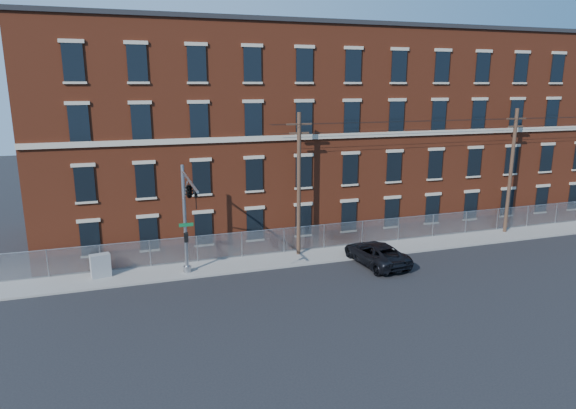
# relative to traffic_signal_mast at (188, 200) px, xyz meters

# --- Properties ---
(ground) EXTENTS (140.00, 140.00, 0.00)m
(ground) POSITION_rel_traffic_signal_mast_xyz_m (6.00, -2.18, -5.39)
(ground) COLOR black
(ground) RESTS_ON ground
(sidewalk) EXTENTS (65.00, 3.00, 0.12)m
(sidewalk) POSITION_rel_traffic_signal_mast_xyz_m (18.00, 2.82, -5.33)
(sidewalk) COLOR gray
(sidewalk) RESTS_ON ground
(mill_building) EXTENTS (55.30, 14.32, 16.30)m
(mill_building) POSITION_rel_traffic_signal_mast_xyz_m (18.00, 11.75, 2.76)
(mill_building) COLOR maroon
(mill_building) RESTS_ON ground
(chain_link_fence) EXTENTS (59.06, 0.06, 1.85)m
(chain_link_fence) POSITION_rel_traffic_signal_mast_xyz_m (18.00, 4.12, -4.33)
(chain_link_fence) COLOR #A5A8AD
(chain_link_fence) RESTS_ON ground
(traffic_signal_mast) EXTENTS (0.90, 6.75, 7.00)m
(traffic_signal_mast) POSITION_rel_traffic_signal_mast_xyz_m (0.00, 0.00, 0.00)
(traffic_signal_mast) COLOR #9EA0A5
(traffic_signal_mast) RESTS_ON ground
(utility_pole_near) EXTENTS (1.80, 0.28, 10.00)m
(utility_pole_near) POSITION_rel_traffic_signal_mast_xyz_m (8.00, 3.42, -0.05)
(utility_pole_near) COLOR #493124
(utility_pole_near) RESTS_ON ground
(utility_pole_mid) EXTENTS (1.80, 0.28, 10.00)m
(utility_pole_mid) POSITION_rel_traffic_signal_mast_xyz_m (26.00, 3.42, -0.05)
(utility_pole_mid) COLOR #493124
(utility_pole_mid) RESTS_ON ground
(overhead_wires) EXTENTS (40.00, 0.62, 0.62)m
(overhead_wires) POSITION_rel_traffic_signal_mast_xyz_m (26.00, 3.42, 3.73)
(overhead_wires) COLOR black
(overhead_wires) RESTS_ON ground
(pickup_truck) EXTENTS (3.01, 5.69, 1.53)m
(pickup_truck) POSITION_rel_traffic_signal_mast_xyz_m (12.43, 0.15, -4.63)
(pickup_truck) COLOR black
(pickup_truck) RESTS_ON ground
(utility_cabinet) EXTENTS (1.28, 0.82, 1.48)m
(utility_cabinet) POSITION_rel_traffic_signal_mast_xyz_m (-5.26, 3.16, -4.53)
(utility_cabinet) COLOR gray
(utility_cabinet) RESTS_ON sidewalk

